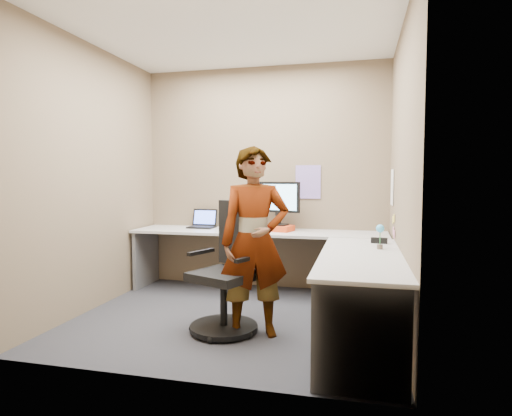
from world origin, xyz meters
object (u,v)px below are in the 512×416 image
(desk, at_px, (286,253))
(office_chair, at_px, (229,279))
(person, at_px, (255,242))
(monitor, at_px, (278,200))

(desk, relative_size, office_chair, 2.66)
(office_chair, xyz_separation_m, person, (0.25, -0.06, 0.35))
(desk, bearing_deg, person, -100.76)
(office_chair, bearing_deg, person, 9.50)
(office_chair, distance_m, person, 0.43)
(office_chair, height_order, person, person)
(person, bearing_deg, desk, 57.54)
(desk, distance_m, person, 0.79)
(monitor, distance_m, person, 1.43)
(monitor, relative_size, office_chair, 0.47)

